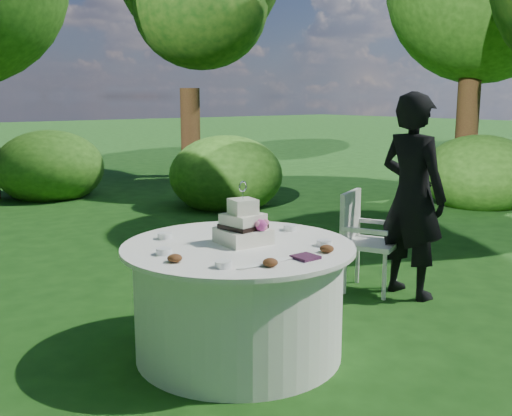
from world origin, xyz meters
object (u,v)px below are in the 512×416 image
at_px(napkins, 305,257).
at_px(table, 239,299).
at_px(guest, 412,196).
at_px(chair, 362,234).
at_px(cake, 244,227).

xyz_separation_m(napkins, table, (-0.11, 0.54, -0.39)).
bearing_deg(guest, chair, 32.93).
xyz_separation_m(cake, chair, (1.65, 0.41, -0.36)).
height_order(guest, table, guest).
bearing_deg(cake, chair, 13.92).
bearing_deg(chair, table, -166.18).
relative_size(napkins, chair, 0.15).
xyz_separation_m(napkins, chair, (1.59, 0.96, -0.26)).
distance_m(napkins, cake, 0.56).
bearing_deg(guest, cake, 92.44).
xyz_separation_m(napkins, cake, (-0.06, 0.55, 0.10)).
height_order(guest, cake, guest).
bearing_deg(napkins, table, 101.62).
xyz_separation_m(table, chair, (1.70, 0.42, 0.13)).
height_order(napkins, cake, cake).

